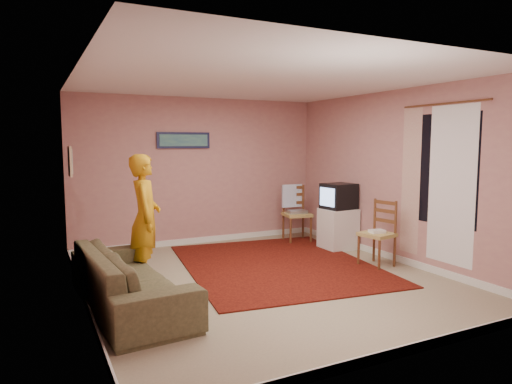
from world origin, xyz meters
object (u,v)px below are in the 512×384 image
tv_cabinet (338,229)px  chair_a (297,208)px  crt_tv (339,196)px  sofa (130,279)px  chair_b (377,226)px  person (145,218)px

tv_cabinet → chair_a: size_ratio=1.24×
crt_tv → chair_a: (-0.31, 0.82, -0.28)m
tv_cabinet → sofa: size_ratio=0.31×
tv_cabinet → chair_a: chair_a is taller
tv_cabinet → crt_tv: (-0.01, -0.00, 0.56)m
chair_a → chair_b: (0.16, -1.97, -0.03)m
chair_a → person: person is taller
tv_cabinet → person: 3.40m
chair_a → chair_b: chair_a is taller
tv_cabinet → person: size_ratio=0.42×
sofa → person: bearing=-26.9°
crt_tv → sofa: size_ratio=0.24×
tv_cabinet → sofa: (-3.75, -1.28, -0.02)m
tv_cabinet → sofa: 3.96m
tv_cabinet → chair_a: 0.92m
chair_b → tv_cabinet: bearing=161.4°
tv_cabinet → person: (-3.35, -0.32, 0.49)m
tv_cabinet → chair_b: size_ratio=1.31×
sofa → crt_tv: bearing=-75.4°
chair_a → tv_cabinet: bearing=-59.1°
crt_tv → chair_a: crt_tv is taller
tv_cabinet → chair_b: bearing=-97.8°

